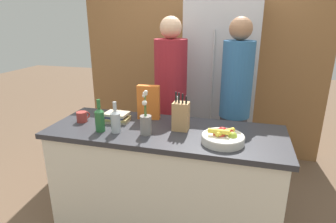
{
  "coord_description": "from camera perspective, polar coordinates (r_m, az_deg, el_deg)",
  "views": [
    {
      "loc": [
        0.55,
        -1.93,
        1.7
      ],
      "look_at": [
        0.0,
        0.08,
        1.0
      ],
      "focal_mm": 30.0,
      "sensor_mm": 36.0,
      "label": 1
    }
  ],
  "objects": [
    {
      "name": "bottle_oil",
      "position": [
        2.28,
        1.78,
        -0.21
      ],
      "size": [
        0.08,
        0.08,
        0.22
      ],
      "color": "#B2BCC1",
      "rests_on": "kitchen_island"
    },
    {
      "name": "fruit_bowl",
      "position": [
        1.97,
        11.11,
        -5.14
      ],
      "size": [
        0.29,
        0.29,
        0.1
      ],
      "color": "silver",
      "rests_on": "kitchen_island"
    },
    {
      "name": "person_in_blue",
      "position": [
        2.67,
        13.51,
        2.39
      ],
      "size": [
        0.28,
        0.28,
        1.72
      ],
      "rotation": [
        0.0,
        0.0,
        -0.29
      ],
      "color": "#383842",
      "rests_on": "ground_plane"
    },
    {
      "name": "refrigerator",
      "position": [
        3.28,
        10.5,
        5.22
      ],
      "size": [
        0.76,
        0.63,
        1.93
      ],
      "color": "#B7B7BC",
      "rests_on": "ground_plane"
    },
    {
      "name": "person_at_sink",
      "position": [
        2.73,
        0.53,
        3.13
      ],
      "size": [
        0.31,
        0.31,
        1.72
      ],
      "rotation": [
        0.0,
        0.0,
        -0.24
      ],
      "color": "#383842",
      "rests_on": "ground_plane"
    },
    {
      "name": "kitchen_island",
      "position": [
        2.37,
        -0.56,
        -13.61
      ],
      "size": [
        1.82,
        0.68,
        0.88
      ],
      "color": "silver",
      "rests_on": "ground_plane"
    },
    {
      "name": "coffee_mug",
      "position": [
        2.42,
        -17.05,
        -1.03
      ],
      "size": [
        0.08,
        0.11,
        0.09
      ],
      "color": "#99332D",
      "rests_on": "kitchen_island"
    },
    {
      "name": "book_stack",
      "position": [
        2.36,
        -10.35,
        -1.17
      ],
      "size": [
        0.21,
        0.17,
        0.08
      ],
      "color": "#B7A88E",
      "rests_on": "kitchen_island"
    },
    {
      "name": "bottle_vinegar",
      "position": [
        2.17,
        -13.71,
        -1.45
      ],
      "size": [
        0.07,
        0.07,
        0.25
      ],
      "color": "#286633",
      "rests_on": "kitchen_island"
    },
    {
      "name": "bottle_wine",
      "position": [
        2.12,
        -10.61,
        -1.78
      ],
      "size": [
        0.07,
        0.07,
        0.24
      ],
      "color": "#B2BCC1",
      "rests_on": "kitchen_island"
    },
    {
      "name": "back_wall_wood",
      "position": [
        3.61,
        6.58,
        11.99
      ],
      "size": [
        3.02,
        0.12,
        2.6
      ],
      "color": "olive",
      "rests_on": "ground_plane"
    },
    {
      "name": "cereal_box",
      "position": [
        2.36,
        -3.98,
        1.88
      ],
      "size": [
        0.19,
        0.08,
        0.29
      ],
      "color": "orange",
      "rests_on": "kitchen_island"
    },
    {
      "name": "flower_vase",
      "position": [
        2.06,
        -4.55,
        -2.11
      ],
      "size": [
        0.09,
        0.09,
        0.34
      ],
      "color": "gray",
      "rests_on": "kitchen_island"
    },
    {
      "name": "knife_block",
      "position": [
        2.13,
        2.63,
        -0.9
      ],
      "size": [
        0.12,
        0.1,
        0.3
      ],
      "color": "tan",
      "rests_on": "kitchen_island"
    }
  ]
}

